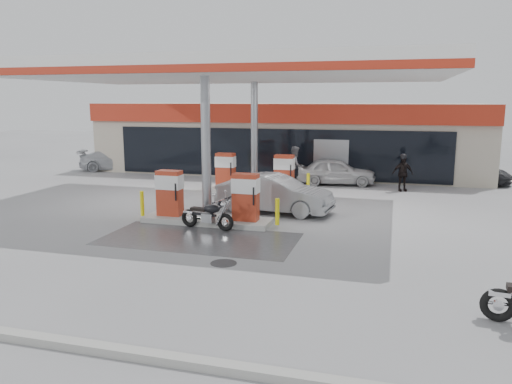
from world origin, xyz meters
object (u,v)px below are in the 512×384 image
(pump_island_near, at_px, (207,203))
(sedan_white, at_px, (336,171))
(hatchback_silver, at_px, (275,194))
(attendant, at_px, (295,165))
(parked_car_right, at_px, (472,173))
(biker_walking, at_px, (403,174))
(parked_car_left, at_px, (117,160))
(parked_motorcycle, at_px, (208,216))
(pump_island_far, at_px, (254,177))

(pump_island_near, xyz_separation_m, sedan_white, (3.36, 9.20, -0.04))
(hatchback_silver, bearing_deg, attendant, 11.17)
(hatchback_silver, relative_size, parked_car_right, 1.12)
(biker_walking, bearing_deg, parked_car_left, 151.80)
(hatchback_silver, height_order, parked_car_right, hatchback_silver)
(parked_car_left, distance_m, biker_walking, 16.77)
(sedan_white, bearing_deg, parked_motorcycle, 155.39)
(parked_motorcycle, relative_size, parked_car_right, 0.50)
(hatchback_silver, bearing_deg, parked_car_left, 60.76)
(pump_island_near, bearing_deg, sedan_white, 69.92)
(pump_island_far, bearing_deg, pump_island_near, -90.00)
(pump_island_near, relative_size, parked_car_right, 1.31)
(parked_car_right, bearing_deg, pump_island_far, 139.21)
(parked_motorcycle, xyz_separation_m, attendant, (1.02, 9.60, 0.51))
(pump_island_far, bearing_deg, parked_car_right, 28.61)
(parked_car_left, bearing_deg, pump_island_far, -135.75)
(sedan_white, xyz_separation_m, biker_walking, (3.20, -1.00, 0.16))
(parked_motorcycle, relative_size, parked_car_left, 0.45)
(pump_island_near, bearing_deg, attendant, 81.23)
(pump_island_near, relative_size, parked_car_left, 1.17)
(hatchback_silver, distance_m, parked_car_left, 14.66)
(hatchback_silver, height_order, parked_car_left, hatchback_silver)
(pump_island_far, height_order, parked_car_right, pump_island_far)
(pump_island_near, relative_size, parked_motorcycle, 2.60)
(pump_island_near, distance_m, biker_walking, 10.51)
(sedan_white, relative_size, parked_car_right, 1.00)
(parked_car_left, bearing_deg, attendant, -120.09)
(attendant, relative_size, parked_car_right, 0.49)
(attendant, xyz_separation_m, hatchback_silver, (0.52, -6.60, -0.24))
(parked_car_right, bearing_deg, pump_island_near, 159.48)
(parked_car_left, bearing_deg, biker_walking, -119.03)
(parked_motorcycle, height_order, hatchback_silver, hatchback_silver)
(parked_motorcycle, height_order, attendant, attendant)
(pump_island_near, xyz_separation_m, parked_car_right, (10.00, 11.45, -0.17))
(hatchback_silver, distance_m, parked_car_right, 12.31)
(pump_island_near, bearing_deg, hatchback_silver, 49.49)
(parked_motorcycle, xyz_separation_m, parked_car_left, (-10.34, 11.60, 0.18))
(attendant, relative_size, hatchback_silver, 0.44)
(parked_car_right, bearing_deg, parked_motorcycle, 162.35)
(pump_island_far, distance_m, parked_motorcycle, 6.82)
(sedan_white, bearing_deg, attendant, 93.50)
(parked_motorcycle, distance_m, sedan_white, 10.45)
(parked_motorcycle, bearing_deg, hatchback_silver, 72.80)
(parked_motorcycle, relative_size, hatchback_silver, 0.45)
(parked_motorcycle, bearing_deg, parked_car_left, 141.70)
(pump_island_near, xyz_separation_m, hatchback_silver, (1.88, 2.20, 0.01))
(hatchback_silver, bearing_deg, parked_motorcycle, 159.46)
(sedan_white, bearing_deg, pump_island_far, 125.80)
(attendant, relative_size, biker_walking, 1.16)
(parked_motorcycle, bearing_deg, biker_walking, 65.31)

